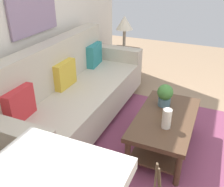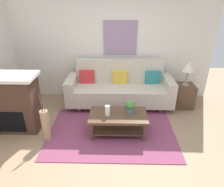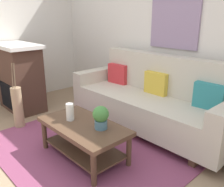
% 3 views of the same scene
% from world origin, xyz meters
% --- Properties ---
extents(ground_plane, '(8.91, 8.91, 0.00)m').
position_xyz_m(ground_plane, '(0.00, 0.00, 0.00)').
color(ground_plane, '#9E7F60').
extents(wall_back, '(4.91, 0.10, 2.70)m').
position_xyz_m(wall_back, '(0.00, 2.18, 1.35)').
color(wall_back, silver).
rests_on(wall_back, ground_plane).
extents(area_rug, '(2.48, 1.70, 0.01)m').
position_xyz_m(area_rug, '(0.00, 0.50, 0.01)').
color(area_rug, '#843D5B').
rests_on(area_rug, ground_plane).
extents(couch, '(2.49, 0.84, 1.08)m').
position_xyz_m(couch, '(0.17, 1.65, 0.43)').
color(couch, beige).
rests_on(couch, ground_plane).
extents(throw_pillow_crimson, '(0.37, 0.15, 0.32)m').
position_xyz_m(throw_pillow_crimson, '(-0.63, 1.77, 0.68)').
color(throw_pillow_crimson, red).
rests_on(throw_pillow_crimson, couch).
extents(throw_pillow_mustard, '(0.36, 0.12, 0.32)m').
position_xyz_m(throw_pillow_mustard, '(0.17, 1.77, 0.68)').
color(throw_pillow_mustard, gold).
rests_on(throw_pillow_mustard, couch).
extents(throw_pillow_teal, '(0.37, 0.16, 0.32)m').
position_xyz_m(throw_pillow_teal, '(0.97, 1.77, 0.68)').
color(throw_pillow_teal, teal).
rests_on(throw_pillow_teal, couch).
extents(coffee_table, '(1.10, 0.60, 0.43)m').
position_xyz_m(coffee_table, '(0.13, 0.48, 0.31)').
color(coffee_table, '#513826').
rests_on(coffee_table, ground_plane).
extents(tabletop_vase, '(0.09, 0.09, 0.21)m').
position_xyz_m(tabletop_vase, '(-0.07, 0.43, 0.53)').
color(tabletop_vase, white).
rests_on(tabletop_vase, coffee_table).
extents(potted_plant_tabletop, '(0.18, 0.18, 0.26)m').
position_xyz_m(potted_plant_tabletop, '(0.35, 0.55, 0.57)').
color(potted_plant_tabletop, slate).
rests_on(potted_plant_tabletop, coffee_table).
extents(side_table, '(0.44, 0.44, 0.56)m').
position_xyz_m(side_table, '(1.72, 1.58, 0.28)').
color(side_table, '#513826').
rests_on(side_table, ground_plane).
extents(table_lamp, '(0.28, 0.28, 0.57)m').
position_xyz_m(table_lamp, '(1.72, 1.58, 0.99)').
color(table_lamp, gray).
rests_on(table_lamp, side_table).
extents(floor_vase_branch_a, '(0.05, 0.05, 0.36)m').
position_xyz_m(floor_vase_branch_a, '(-1.18, 0.25, 0.80)').
color(floor_vase_branch_a, brown).
rests_on(floor_vase_branch_a, floor_vase).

